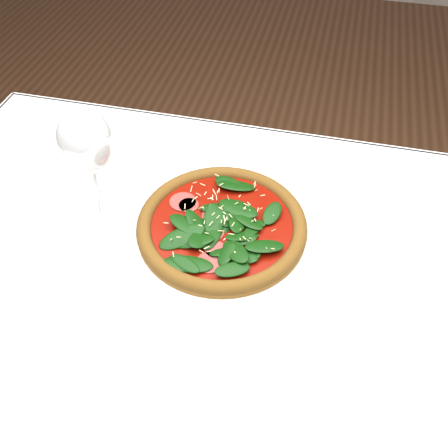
# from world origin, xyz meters

# --- Properties ---
(ground) EXTENTS (6.00, 6.00, 0.00)m
(ground) POSITION_xyz_m (0.00, 0.00, 0.00)
(ground) COLOR brown
(ground) RESTS_ON ground
(dining_table) EXTENTS (1.21, 0.81, 0.75)m
(dining_table) POSITION_xyz_m (0.00, 0.00, 0.65)
(dining_table) COLOR white
(dining_table) RESTS_ON ground
(plate) EXTENTS (0.33, 0.33, 0.01)m
(plate) POSITION_xyz_m (-0.03, 0.09, 0.76)
(plate) COLOR white
(plate) RESTS_ON dining_table
(pizza) EXTENTS (0.35, 0.35, 0.04)m
(pizza) POSITION_xyz_m (-0.03, 0.09, 0.78)
(pizza) COLOR #9E6E26
(pizza) RESTS_ON plate
(wine_glass) EXTENTS (0.09, 0.09, 0.21)m
(wine_glass) POSITION_xyz_m (-0.25, 0.09, 0.90)
(wine_glass) COLOR silver
(wine_glass) RESTS_ON dining_table
(saucer_near) EXTENTS (0.14, 0.14, 0.01)m
(saucer_near) POSITION_xyz_m (0.28, -0.16, 0.76)
(saucer_near) COLOR white
(saucer_near) RESTS_ON dining_table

